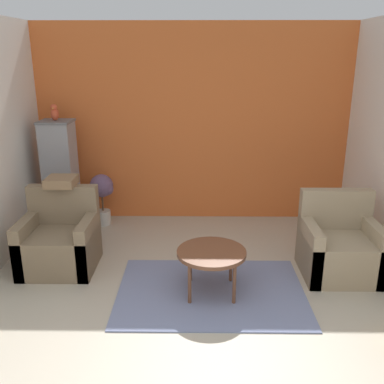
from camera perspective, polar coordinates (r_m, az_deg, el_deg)
The scene contains 9 objects.
wall_back_accent at distance 6.14m, azimuth 0.19°, elevation 8.96°, with size 4.50×0.06×2.76m.
area_rug at distance 4.54m, azimuth 2.54°, elevation -13.10°, with size 1.92×1.37×0.01m.
coffee_table at distance 4.34m, azimuth 2.62°, elevation -8.36°, with size 0.70×0.70×0.47m.
armchair_left at distance 5.11m, azimuth -17.21°, elevation -6.49°, with size 0.80×0.72×0.90m.
armchair_right at distance 5.02m, azimuth 19.05°, elevation -7.15°, with size 0.80×0.72×0.90m.
birdcage at distance 6.11m, azimuth -17.06°, elevation 1.82°, with size 0.55×0.55×1.51m.
parrot at distance 5.93m, azimuth -17.84°, elevation 10.02°, with size 0.10×0.18×0.22m.
potted_plant at distance 6.15m, azimuth -11.96°, elevation 0.06°, with size 0.36×0.32×0.74m.
throw_pillow at distance 5.12m, azimuth -17.04°, elevation 1.36°, with size 0.33×0.33×0.10m.
Camera 1 is at (0.05, -2.47, 2.35)m, focal length 40.00 mm.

